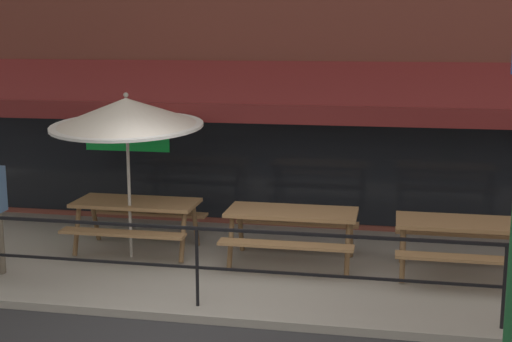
{
  "coord_description": "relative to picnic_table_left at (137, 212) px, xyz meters",
  "views": [
    {
      "loc": [
        2.21,
        -7.42,
        3.28
      ],
      "look_at": [
        0.45,
        1.6,
        1.5
      ],
      "focal_mm": 50.0,
      "sensor_mm": 36.0,
      "label": 1
    }
  ],
  "objects": [
    {
      "name": "patio_umbrella_left",
      "position": [
        -0.0,
        -0.26,
        1.47
      ],
      "size": [
        2.14,
        2.14,
        2.38
      ],
      "color": "#B7B2A8",
      "rests_on": "patio_deck"
    },
    {
      "name": "patio_deck",
      "position": [
        1.45,
        -0.2,
        -0.66
      ],
      "size": [
        15.0,
        4.0,
        0.1
      ],
      "primitive_type": "cube",
      "color": "#9E998E",
      "rests_on": "ground"
    },
    {
      "name": "picnic_table_centre",
      "position": [
        2.32,
        -0.12,
        0.0
      ],
      "size": [
        1.8,
        1.42,
        0.76
      ],
      "color": "#997047",
      "rests_on": "patio_deck"
    },
    {
      "name": "picnic_table_left",
      "position": [
        0.0,
        0.0,
        0.0
      ],
      "size": [
        1.8,
        1.42,
        0.76
      ],
      "color": "#997047",
      "rests_on": "patio_deck"
    },
    {
      "name": "picnic_table_right",
      "position": [
        4.64,
        -0.25,
        0.0
      ],
      "size": [
        1.8,
        1.42,
        0.76
      ],
      "color": "#997047",
      "rests_on": "patio_deck"
    },
    {
      "name": "patio_railing",
      "position": [
        1.45,
        -1.9,
        0.09
      ],
      "size": [
        13.84,
        0.04,
        0.97
      ],
      "color": "black",
      "rests_on": "patio_deck"
    },
    {
      "name": "ground_plane",
      "position": [
        1.45,
        -2.2,
        -0.71
      ],
      "size": [
        120.0,
        120.0,
        0.0
      ],
      "primitive_type": "plane",
      "color": "#2D2D30"
    },
    {
      "name": "restaurant_building",
      "position": [
        1.45,
        2.02,
        2.86
      ],
      "size": [
        15.0,
        1.6,
        7.17
      ],
      "color": "brown",
      "rests_on": "ground"
    }
  ]
}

